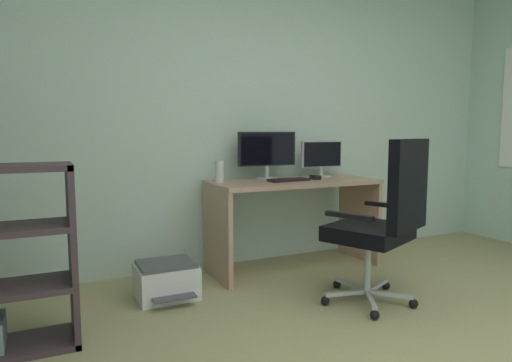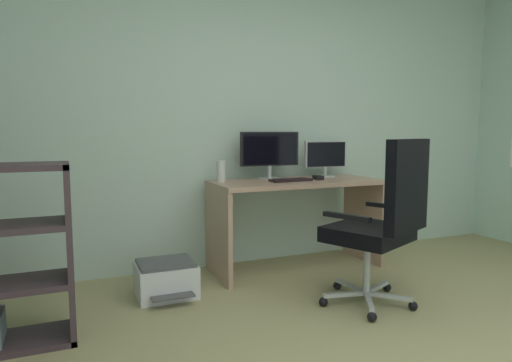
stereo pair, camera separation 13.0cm
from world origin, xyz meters
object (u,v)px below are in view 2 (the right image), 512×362
object	(u,v)px
desk	(296,204)
office_chair	(383,218)
monitor_main	(270,151)
computer_mouse	(318,178)
printer	(166,279)
monitor_secondary	(325,157)
keyboard	(291,180)
desktop_speaker	(221,171)

from	to	relation	value
desk	office_chair	size ratio (longest dim) A/B	1.27
desk	monitor_main	distance (m)	0.50
monitor_main	computer_mouse	world-z (taller)	monitor_main
monitor_main	printer	distance (m)	1.35
computer_mouse	printer	xyz separation A→B (m)	(-1.33, -0.18, -0.64)
monitor_secondary	computer_mouse	size ratio (longest dim) A/B	4.01
keyboard	desk	bearing A→B (deg)	30.79
monitor_main	monitor_secondary	bearing A→B (deg)	0.01
desktop_speaker	desk	bearing A→B (deg)	-9.95
monitor_main	keyboard	world-z (taller)	monitor_main
computer_mouse	office_chair	distance (m)	0.96
computer_mouse	printer	distance (m)	1.48
keyboard	computer_mouse	xyz separation A→B (m)	(0.27, 0.02, 0.01)
monitor_secondary	office_chair	xyz separation A→B (m)	(-0.27, -1.13, -0.33)
monitor_main	keyboard	xyz separation A→B (m)	(0.09, -0.21, -0.23)
desk	office_chair	xyz separation A→B (m)	(0.11, -0.98, 0.05)
monitor_secondary	printer	world-z (taller)	monitor_secondary
desk	keyboard	distance (m)	0.23
computer_mouse	desktop_speaker	world-z (taller)	desktop_speaker
monitor_secondary	printer	distance (m)	1.75
keyboard	printer	distance (m)	1.24
monitor_main	computer_mouse	distance (m)	0.46
computer_mouse	desk	bearing A→B (deg)	173.98
computer_mouse	desktop_speaker	size ratio (longest dim) A/B	0.59
desk	monitor_secondary	xyz separation A→B (m)	(0.37, 0.16, 0.38)
monitor_main	desktop_speaker	bearing A→B (deg)	-173.95
desk	monitor_main	world-z (taller)	monitor_main
keyboard	computer_mouse	size ratio (longest dim) A/B	3.40
desk	keyboard	bearing A→B (deg)	-146.18
monitor_secondary	printer	xyz separation A→B (m)	(-1.51, -0.37, -0.80)
keyboard	printer	xyz separation A→B (m)	(-1.06, -0.16, -0.63)
keyboard	office_chair	distance (m)	0.95
keyboard	desktop_speaker	distance (m)	0.57
monitor_main	printer	bearing A→B (deg)	-159.02
computer_mouse	printer	bearing A→B (deg)	-167.33
desk	desktop_speaker	xyz separation A→B (m)	(-0.62, 0.11, 0.29)
desktop_speaker	keyboard	bearing A→B (deg)	-16.85
office_chair	printer	world-z (taller)	office_chair
desktop_speaker	printer	xyz separation A→B (m)	(-0.52, -0.32, -0.71)
desk	printer	world-z (taller)	desk
monitor_main	office_chair	world-z (taller)	monitor_main
monitor_main	monitor_secondary	world-z (taller)	monitor_main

